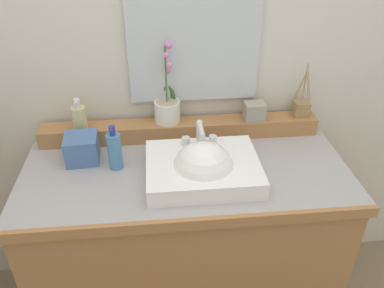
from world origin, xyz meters
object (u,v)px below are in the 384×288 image
object	(u,v)px
potted_plant	(167,107)
lotion_bottle	(115,150)
tissue_box	(82,148)
reed_diffuser	(301,108)
sink_basin	(203,170)
soap_dispenser	(79,117)
trinket_box	(254,111)

from	to	relation	value
potted_plant	lotion_bottle	size ratio (longest dim) A/B	1.89
potted_plant	lotion_bottle	xyz separation A→B (m)	(-0.22, -0.23, -0.06)
lotion_bottle	tissue_box	distance (m)	0.16
tissue_box	reed_diffuser	bearing A→B (deg)	8.98
lotion_bottle	potted_plant	bearing A→B (deg)	46.14
tissue_box	sink_basin	bearing A→B (deg)	-19.54
sink_basin	reed_diffuser	size ratio (longest dim) A/B	1.74
soap_dispenser	trinket_box	world-z (taller)	soap_dispenser
sink_basin	potted_plant	distance (m)	0.37
potted_plant	reed_diffuser	size ratio (longest dim) A/B	1.45
trinket_box	sink_basin	bearing A→B (deg)	-133.63
potted_plant	sink_basin	bearing A→B (deg)	-70.39
lotion_bottle	reed_diffuser	bearing A→B (deg)	14.93
lotion_bottle	soap_dispenser	bearing A→B (deg)	128.91
lotion_bottle	tissue_box	world-z (taller)	lotion_bottle
trinket_box	tissue_box	size ratio (longest dim) A/B	0.68
soap_dispenser	lotion_bottle	xyz separation A→B (m)	(0.16, -0.19, -0.05)
reed_diffuser	tissue_box	bearing A→B (deg)	-171.02
sink_basin	lotion_bottle	distance (m)	0.36
trinket_box	soap_dispenser	bearing A→B (deg)	178.39
sink_basin	tissue_box	size ratio (longest dim) A/B	3.33
tissue_box	soap_dispenser	bearing A→B (deg)	97.55
reed_diffuser	soap_dispenser	bearing A→B (deg)	-178.41
reed_diffuser	trinket_box	xyz separation A→B (m)	(-0.22, -0.02, 0.00)
reed_diffuser	trinket_box	bearing A→B (deg)	-175.68
soap_dispenser	reed_diffuser	bearing A→B (deg)	1.59
potted_plant	soap_dispenser	bearing A→B (deg)	-174.45
potted_plant	trinket_box	xyz separation A→B (m)	(0.39, -0.03, -0.03)
tissue_box	trinket_box	bearing A→B (deg)	10.34
soap_dispenser	trinket_box	distance (m)	0.76
reed_diffuser	lotion_bottle	world-z (taller)	reed_diffuser
sink_basin	tissue_box	xyz separation A→B (m)	(-0.48, 0.17, 0.02)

